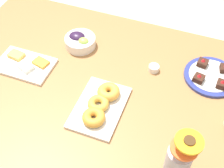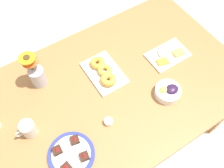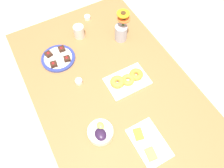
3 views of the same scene
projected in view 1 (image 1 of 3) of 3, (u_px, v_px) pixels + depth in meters
ground_plane at (112, 166)px, 1.92m from camera, size 6.00×6.00×0.00m
dining_table at (112, 102)px, 1.42m from camera, size 1.60×1.00×0.74m
grape_bowl at (80, 41)px, 1.52m from camera, size 0.15×0.15×0.07m
cheese_platter at (25, 64)px, 1.44m from camera, size 0.26×0.17×0.03m
croissant_platter at (100, 105)px, 1.27m from camera, size 0.19×0.28×0.05m
jam_cup_berry at (154, 68)px, 1.42m from camera, size 0.05×0.05×0.03m
dessert_plate at (211, 76)px, 1.39m from camera, size 0.24×0.24×0.05m
flower_vase at (179, 159)px, 1.05m from camera, size 0.10×0.11×0.24m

